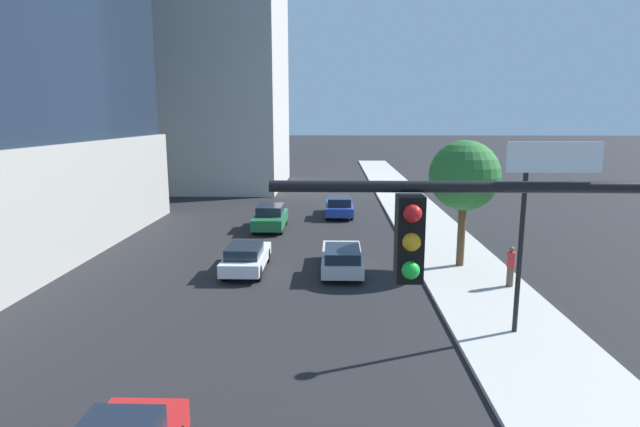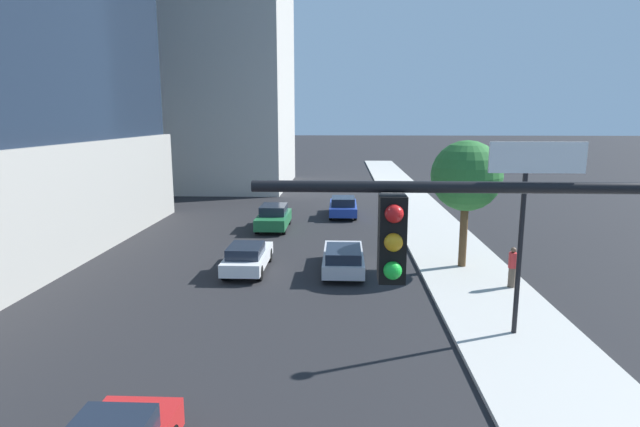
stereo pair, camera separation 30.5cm
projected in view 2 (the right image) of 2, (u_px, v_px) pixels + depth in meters
sidewalk at (466, 272)px, 23.59m from camera, size 4.29×120.00×0.15m
construction_building at (209, 46)px, 51.50m from camera, size 16.84×17.42×34.12m
traffic_light_pole at (551, 313)px, 6.19m from camera, size 5.20×0.48×6.92m
street_lamp at (523, 213)px, 16.01m from camera, size 0.44×0.44×6.12m
street_tree at (466, 176)px, 23.45m from camera, size 3.25×3.25×5.92m
car_white at (248, 257)px, 23.79m from camera, size 1.78×4.37×1.34m
car_silver at (343, 258)px, 23.68m from camera, size 1.85×4.78×1.32m
car_green at (274, 217)px, 32.80m from camera, size 1.89×4.40×1.55m
car_blue at (343, 206)px, 37.06m from camera, size 1.94×4.75×1.46m
pedestrian_red_shirt at (512, 267)px, 21.06m from camera, size 0.34×0.34×1.70m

